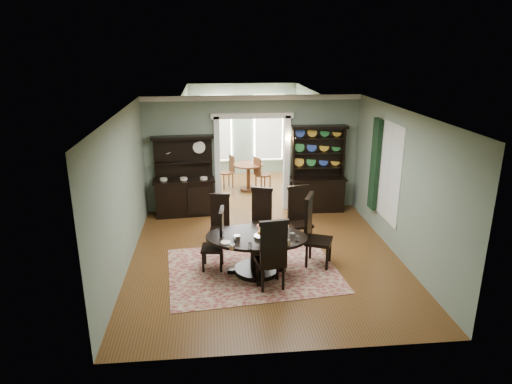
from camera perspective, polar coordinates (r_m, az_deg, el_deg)
The scene contains 19 objects.
room at distance 8.95m, azimuth 1.21°, elevation 0.88°, with size 5.51×6.01×3.01m.
parlor at distance 14.27m, azimuth -1.40°, elevation 7.16°, with size 3.51×3.50×3.01m.
doorway_trim at distance 11.78m, azimuth -0.48°, elevation 5.32°, with size 2.08×0.25×2.57m.
right_window at distance 10.42m, azimuth 15.51°, elevation 2.84°, with size 0.15×1.47×2.12m.
wall_sconce at distance 11.70m, azimuth 4.25°, elevation 6.54°, with size 0.27×0.21×0.21m.
rug at distance 9.04m, azimuth -0.40°, elevation -9.72°, with size 3.23×2.46×0.01m, color maroon.
dining_table at distance 8.73m, azimuth 0.08°, elevation -6.93°, with size 2.08×2.02×0.76m.
centerpiece at distance 8.53m, azimuth 0.73°, elevation -5.35°, with size 1.46×0.94×0.24m.
chair_far_left at distance 9.88m, azimuth -4.54°, elevation -3.40°, with size 0.48×0.46×1.17m.
chair_far_mid at distance 9.96m, azimuth 0.63°, elevation -2.84°, with size 0.58×0.57×1.26m.
chair_far_right at distance 10.05m, azimuth 5.39°, elevation -2.65°, with size 0.56×0.54×1.29m.
chair_end_left at distance 8.86m, azimuth -4.82°, elevation -5.75°, with size 0.48×0.50×1.24m.
chair_end_right at distance 9.04m, azimuth 7.16°, elevation -4.58°, with size 0.67×0.69×1.45m.
chair_near at distance 8.08m, azimuth 2.04°, elevation -7.62°, with size 0.57×0.54×1.37m.
sideboard at distance 11.77m, azimuth -8.95°, elevation 0.51°, with size 1.59×0.68×2.04m.
welsh_dresser at distance 12.02m, azimuth 7.71°, elevation 1.45°, with size 1.45×0.56×2.25m.
parlor_table at distance 13.62m, azimuth -0.97°, elevation 2.36°, with size 0.88×0.88×0.81m.
parlor_chair_left at distance 13.93m, azimuth -3.47°, elevation 2.69°, with size 0.46×0.46×0.99m.
parlor_chair_right at distance 13.52m, azimuth 0.61°, elevation 2.38°, with size 0.50×0.49×1.05m.
Camera 1 is at (-1.02, -8.44, 4.23)m, focal length 32.00 mm.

